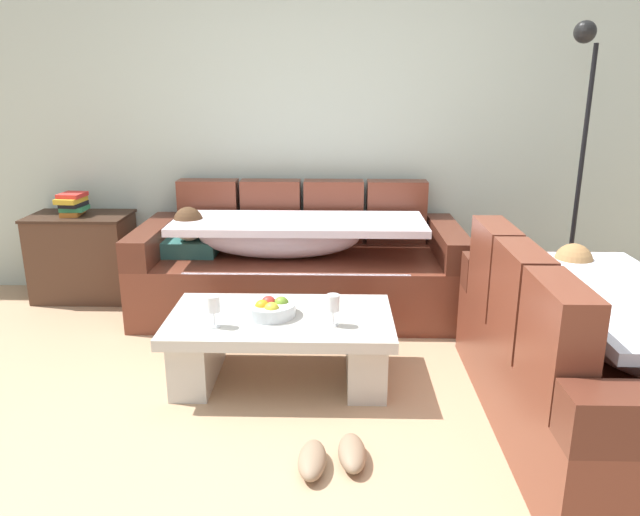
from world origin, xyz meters
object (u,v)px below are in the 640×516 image
at_px(book_stack_on_cabinet, 73,204).
at_px(pair_of_shoes, 332,456).
at_px(side_cabinet, 84,256).
at_px(floor_lamp, 577,153).
at_px(fruit_bowl, 270,308).
at_px(couch_along_wall, 296,266).
at_px(wine_glass_near_left, 213,305).
at_px(wine_glass_near_right, 333,304).
at_px(coffee_table, 281,340).
at_px(couch_near_window, 591,362).

height_order(book_stack_on_cabinet, pair_of_shoes, book_stack_on_cabinet).
relative_size(side_cabinet, floor_lamp, 0.37).
xyz_separation_m(book_stack_on_cabinet, floor_lamp, (3.55, -0.16, 0.39)).
bearing_deg(fruit_bowl, couch_along_wall, 86.31).
distance_m(wine_glass_near_left, pair_of_shoes, 0.97).
distance_m(floor_lamp, pair_of_shoes, 2.72).
bearing_deg(wine_glass_near_right, pair_of_shoes, -89.79).
relative_size(wine_glass_near_left, book_stack_on_cabinet, 0.72).
bearing_deg(coffee_table, side_cabinet, 141.22).
bearing_deg(floor_lamp, wine_glass_near_right, -142.68).
bearing_deg(couch_near_window, floor_lamp, -15.71).
xyz_separation_m(wine_glass_near_left, floor_lamp, (2.24, 1.28, 0.62)).
xyz_separation_m(couch_along_wall, coffee_table, (-0.01, -1.05, -0.09)).
relative_size(couch_along_wall, wine_glass_near_right, 13.44).
height_order(side_cabinet, floor_lamp, floor_lamp).
bearing_deg(couch_along_wall, coffee_table, -90.75).
bearing_deg(wine_glass_near_right, couch_along_wall, 102.86).
height_order(couch_near_window, side_cabinet, couch_near_window).
bearing_deg(side_cabinet, fruit_bowl, -39.70).
distance_m(coffee_table, pair_of_shoes, 0.84).
distance_m(couch_near_window, book_stack_on_cabinet, 3.57).
bearing_deg(pair_of_shoes, wine_glass_near_left, 134.97).
height_order(couch_along_wall, coffee_table, couch_along_wall).
distance_m(fruit_bowl, pair_of_shoes, 0.92).
bearing_deg(couch_near_window, couch_along_wall, 44.82).
relative_size(coffee_table, wine_glass_near_right, 7.23).
bearing_deg(coffee_table, wine_glass_near_right, -23.62).
bearing_deg(side_cabinet, pair_of_shoes, -47.43).
bearing_deg(couch_near_window, book_stack_on_cabinet, 61.26).
height_order(couch_near_window, wine_glass_near_right, couch_near_window).
relative_size(wine_glass_near_left, wine_glass_near_right, 1.00).
bearing_deg(floor_lamp, book_stack_on_cabinet, 177.45).
bearing_deg(book_stack_on_cabinet, couch_near_window, -28.74).
xyz_separation_m(coffee_table, floor_lamp, (1.92, 1.12, 0.88)).
height_order(fruit_bowl, wine_glass_near_left, wine_glass_near_left).
height_order(couch_along_wall, pair_of_shoes, couch_along_wall).
bearing_deg(couch_near_window, wine_glass_near_right, 75.90).
xyz_separation_m(coffee_table, pair_of_shoes, (0.28, -0.76, -0.19)).
distance_m(couch_along_wall, couch_near_window, 2.08).
bearing_deg(pair_of_shoes, coffee_table, 110.43).
relative_size(couch_near_window, side_cabinet, 2.43).
bearing_deg(floor_lamp, side_cabinet, 177.45).
distance_m(wine_glass_near_right, book_stack_on_cabinet, 2.38).
bearing_deg(wine_glass_near_right, book_stack_on_cabinet, 143.69).
relative_size(couch_near_window, book_stack_on_cabinet, 7.59).
height_order(couch_along_wall, fruit_bowl, couch_along_wall).
distance_m(wine_glass_near_left, wine_glass_near_right, 0.61).
relative_size(couch_near_window, wine_glass_near_left, 10.55).
xyz_separation_m(coffee_table, wine_glass_near_left, (-0.32, -0.15, 0.26)).
bearing_deg(book_stack_on_cabinet, side_cabinet, -2.30).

